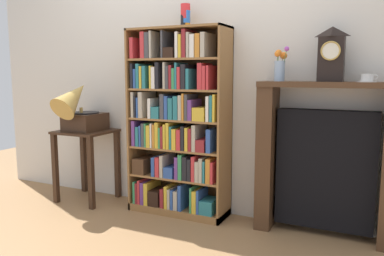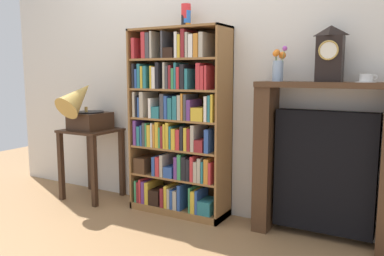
{
  "view_description": "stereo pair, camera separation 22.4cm",
  "coord_description": "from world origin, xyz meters",
  "px_view_note": "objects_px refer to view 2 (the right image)",
  "views": [
    {
      "loc": [
        1.53,
        -2.81,
        1.2
      ],
      "look_at": [
        0.13,
        0.1,
        0.75
      ],
      "focal_mm": 36.75,
      "sensor_mm": 36.0,
      "label": 1
    },
    {
      "loc": [
        1.73,
        -2.71,
        1.2
      ],
      "look_at": [
        0.13,
        0.1,
        0.75
      ],
      "focal_mm": 36.75,
      "sensor_mm": 36.0,
      "label": 2
    }
  ],
  "objects_px": {
    "bookshelf": "(178,128)",
    "flower_vase": "(278,66)",
    "side_table_left": "(91,148)",
    "gramophone": "(84,108)",
    "fireplace_mantel": "(324,164)",
    "cup_stack": "(186,16)",
    "teacup_with_saucer": "(366,79)",
    "mantel_clock": "(330,54)"
  },
  "relations": [
    {
      "from": "bookshelf",
      "to": "flower_vase",
      "type": "height_order",
      "value": "bookshelf"
    },
    {
      "from": "side_table_left",
      "to": "gramophone",
      "type": "height_order",
      "value": "gramophone"
    },
    {
      "from": "fireplace_mantel",
      "to": "cup_stack",
      "type": "bearing_deg",
      "value": -179.93
    },
    {
      "from": "fireplace_mantel",
      "to": "flower_vase",
      "type": "relative_size",
      "value": 4.52
    },
    {
      "from": "side_table_left",
      "to": "teacup_with_saucer",
      "type": "height_order",
      "value": "teacup_with_saucer"
    },
    {
      "from": "fireplace_mantel",
      "to": "flower_vase",
      "type": "xyz_separation_m",
      "value": [
        -0.35,
        -0.02,
        0.69
      ]
    },
    {
      "from": "cup_stack",
      "to": "gramophone",
      "type": "xyz_separation_m",
      "value": [
        -0.99,
        -0.19,
        -0.78
      ]
    },
    {
      "from": "side_table_left",
      "to": "gramophone",
      "type": "xyz_separation_m",
      "value": [
        -0.0,
        -0.08,
        0.39
      ]
    },
    {
      "from": "flower_vase",
      "to": "teacup_with_saucer",
      "type": "distance_m",
      "value": 0.6
    },
    {
      "from": "cup_stack",
      "to": "fireplace_mantel",
      "type": "bearing_deg",
      "value": 0.07
    },
    {
      "from": "teacup_with_saucer",
      "to": "cup_stack",
      "type": "bearing_deg",
      "value": 179.2
    },
    {
      "from": "bookshelf",
      "to": "flower_vase",
      "type": "distance_m",
      "value": 0.99
    },
    {
      "from": "side_table_left",
      "to": "flower_vase",
      "type": "distance_m",
      "value": 1.94
    },
    {
      "from": "cup_stack",
      "to": "gramophone",
      "type": "bearing_deg",
      "value": -169.05
    },
    {
      "from": "gramophone",
      "to": "fireplace_mantel",
      "type": "height_order",
      "value": "gramophone"
    },
    {
      "from": "gramophone",
      "to": "fireplace_mantel",
      "type": "bearing_deg",
      "value": 5.18
    },
    {
      "from": "cup_stack",
      "to": "fireplace_mantel",
      "type": "height_order",
      "value": "cup_stack"
    },
    {
      "from": "teacup_with_saucer",
      "to": "fireplace_mantel",
      "type": "bearing_deg",
      "value": 175.14
    },
    {
      "from": "cup_stack",
      "to": "teacup_with_saucer",
      "type": "distance_m",
      "value": 1.47
    },
    {
      "from": "flower_vase",
      "to": "teacup_with_saucer",
      "type": "relative_size",
      "value": 1.86
    },
    {
      "from": "fireplace_mantel",
      "to": "mantel_clock",
      "type": "distance_m",
      "value": 0.77
    },
    {
      "from": "fireplace_mantel",
      "to": "mantel_clock",
      "type": "relative_size",
      "value": 3.0
    },
    {
      "from": "side_table_left",
      "to": "flower_vase",
      "type": "bearing_deg",
      "value": 3.02
    },
    {
      "from": "fireplace_mantel",
      "to": "flower_vase",
      "type": "distance_m",
      "value": 0.78
    },
    {
      "from": "bookshelf",
      "to": "cup_stack",
      "type": "distance_m",
      "value": 0.93
    },
    {
      "from": "fireplace_mantel",
      "to": "bookshelf",
      "type": "bearing_deg",
      "value": -177.71
    },
    {
      "from": "cup_stack",
      "to": "teacup_with_saucer",
      "type": "relative_size",
      "value": 1.39
    },
    {
      "from": "side_table_left",
      "to": "gramophone",
      "type": "bearing_deg",
      "value": -90.0
    },
    {
      "from": "mantel_clock",
      "to": "fireplace_mantel",
      "type": "bearing_deg",
      "value": 109.73
    },
    {
      "from": "flower_vase",
      "to": "teacup_with_saucer",
      "type": "bearing_deg",
      "value": -0.09
    },
    {
      "from": "bookshelf",
      "to": "fireplace_mantel",
      "type": "bearing_deg",
      "value": 2.29
    },
    {
      "from": "flower_vase",
      "to": "cup_stack",
      "type": "bearing_deg",
      "value": 178.67
    },
    {
      "from": "cup_stack",
      "to": "mantel_clock",
      "type": "relative_size",
      "value": 0.5
    },
    {
      "from": "flower_vase",
      "to": "gramophone",
      "type": "bearing_deg",
      "value": -174.44
    },
    {
      "from": "gramophone",
      "to": "teacup_with_saucer",
      "type": "relative_size",
      "value": 3.89
    },
    {
      "from": "cup_stack",
      "to": "mantel_clock",
      "type": "height_order",
      "value": "cup_stack"
    },
    {
      "from": "bookshelf",
      "to": "fireplace_mantel",
      "type": "xyz_separation_m",
      "value": [
        1.2,
        0.05,
        -0.18
      ]
    },
    {
      "from": "side_table_left",
      "to": "mantel_clock",
      "type": "xyz_separation_m",
      "value": [
        2.14,
        0.09,
        0.84
      ]
    },
    {
      "from": "gramophone",
      "to": "mantel_clock",
      "type": "height_order",
      "value": "mantel_clock"
    },
    {
      "from": "gramophone",
      "to": "flower_vase",
      "type": "xyz_separation_m",
      "value": [
        1.78,
        0.17,
        0.37
      ]
    },
    {
      "from": "side_table_left",
      "to": "teacup_with_saucer",
      "type": "xyz_separation_m",
      "value": [
        2.38,
        0.09,
        0.68
      ]
    },
    {
      "from": "fireplace_mantel",
      "to": "teacup_with_saucer",
      "type": "height_order",
      "value": "teacup_with_saucer"
    }
  ]
}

